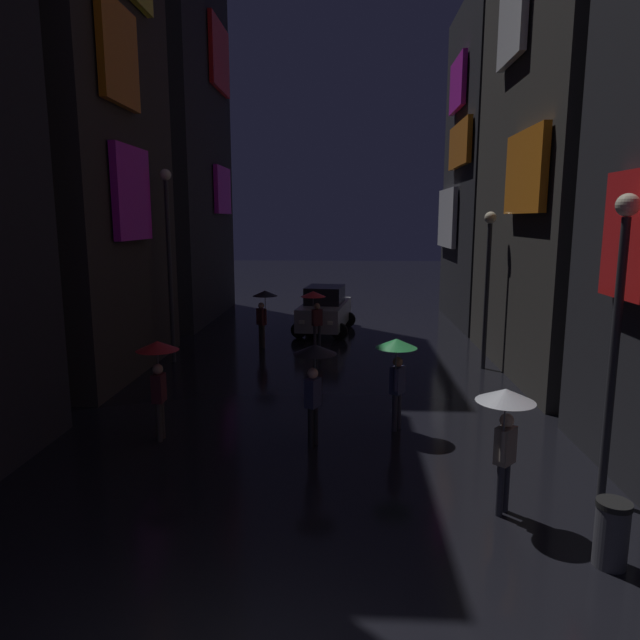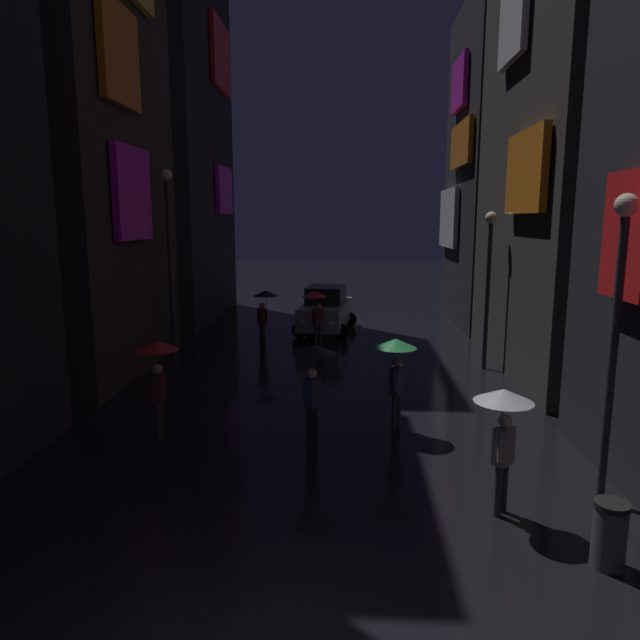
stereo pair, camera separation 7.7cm
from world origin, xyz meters
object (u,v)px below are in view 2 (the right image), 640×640
at_px(pedestrian_midstreet_centre_clear, 503,416).
at_px(streetlamp_right_near, 617,313).
at_px(pedestrian_near_crossing_black, 313,366).
at_px(pedestrian_foreground_right_green, 396,359).
at_px(pedestrian_midstreet_left_red, 315,303).
at_px(pedestrian_far_right_red, 157,362).
at_px(streetlamp_left_far, 169,246).
at_px(car_distant, 326,310).
at_px(trash_bin, 609,534).
at_px(streetlamp_right_far, 489,270).
at_px(pedestrian_foreground_left_black, 265,303).

distance_m(pedestrian_midstreet_centre_clear, streetlamp_right_near, 2.49).
height_order(pedestrian_midstreet_centre_clear, pedestrian_near_crossing_black, same).
distance_m(pedestrian_foreground_right_green, pedestrian_midstreet_left_red, 8.35).
distance_m(pedestrian_near_crossing_black, pedestrian_far_right_red, 3.31).
height_order(pedestrian_midstreet_centre_clear, streetlamp_left_far, streetlamp_left_far).
bearing_deg(pedestrian_foreground_right_green, car_distant, 100.18).
bearing_deg(pedestrian_midstreet_left_red, pedestrian_near_crossing_black, -86.68).
distance_m(pedestrian_midstreet_left_red, trash_bin, 13.77).
bearing_deg(streetlamp_right_near, streetlamp_right_far, 90.00).
height_order(pedestrian_foreground_left_black, pedestrian_foreground_right_green, same).
bearing_deg(streetlamp_left_far, pedestrian_near_crossing_black, -53.11).
distance_m(pedestrian_foreground_left_black, pedestrian_foreground_right_green, 9.09).
height_order(pedestrian_midstreet_left_red, trash_bin, pedestrian_midstreet_left_red).
bearing_deg(pedestrian_far_right_red, pedestrian_midstreet_left_red, 72.04).
relative_size(pedestrian_midstreet_left_red, pedestrian_far_right_red, 1.00).
height_order(pedestrian_midstreet_centre_clear, pedestrian_far_right_red, same).
xyz_separation_m(pedestrian_midstreet_centre_clear, streetlamp_left_far, (-8.15, 9.55, 2.14)).
xyz_separation_m(pedestrian_foreground_left_black, streetlamp_left_far, (-2.70, -2.17, 2.14)).
bearing_deg(streetlamp_right_near, pedestrian_foreground_left_black, 123.42).
bearing_deg(trash_bin, pedestrian_near_crossing_black, 136.34).
relative_size(pedestrian_midstreet_centre_clear, trash_bin, 2.28).
bearing_deg(streetlamp_right_near, pedestrian_foreground_right_green, 137.55).
distance_m(pedestrian_foreground_right_green, streetlamp_right_near, 4.61).
height_order(pedestrian_midstreet_left_red, streetlamp_right_far, streetlamp_right_far).
distance_m(car_distant, streetlamp_right_far, 7.96).
bearing_deg(car_distant, pedestrian_far_right_red, -104.47).
height_order(pedestrian_foreground_right_green, car_distant, pedestrian_foreground_right_green).
distance_m(pedestrian_foreground_left_black, pedestrian_far_right_red, 8.78).
height_order(streetlamp_right_near, streetlamp_left_far, streetlamp_left_far).
xyz_separation_m(pedestrian_foreground_left_black, pedestrian_midstreet_centre_clear, (5.45, -11.72, 0.00)).
height_order(pedestrian_far_right_red, trash_bin, pedestrian_far_right_red).
relative_size(streetlamp_right_far, trash_bin, 5.23).
distance_m(pedestrian_midstreet_left_red, streetlamp_left_far, 5.43).
relative_size(pedestrian_foreground_right_green, streetlamp_left_far, 0.34).
xyz_separation_m(pedestrian_foreground_right_green, streetlamp_right_near, (3.21, -2.94, 1.52)).
distance_m(car_distant, streetlamp_left_far, 7.66).
distance_m(car_distant, trash_bin, 16.66).
distance_m(streetlamp_right_near, streetlamp_left_far, 13.39).
bearing_deg(pedestrian_midstreet_centre_clear, car_distant, 102.83).
xyz_separation_m(pedestrian_near_crossing_black, streetlamp_left_far, (-5.04, 6.72, 2.14)).
bearing_deg(car_distant, pedestrian_foreground_left_black, -124.02).
relative_size(pedestrian_midstreet_centre_clear, car_distant, 0.49).
bearing_deg(streetlamp_right_far, car_distant, 132.96).
bearing_deg(pedestrian_near_crossing_black, pedestrian_midstreet_centre_clear, -42.38).
relative_size(pedestrian_midstreet_centre_clear, pedestrian_midstreet_left_red, 1.00).
bearing_deg(pedestrian_foreground_right_green, streetlamp_right_near, -42.45).
bearing_deg(car_distant, pedestrian_midstreet_left_red, -94.44).
relative_size(pedestrian_midstreet_centre_clear, streetlamp_right_far, 0.44).
relative_size(car_distant, trash_bin, 4.63).
xyz_separation_m(pedestrian_foreground_left_black, car_distant, (2.08, 3.08, -0.74)).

